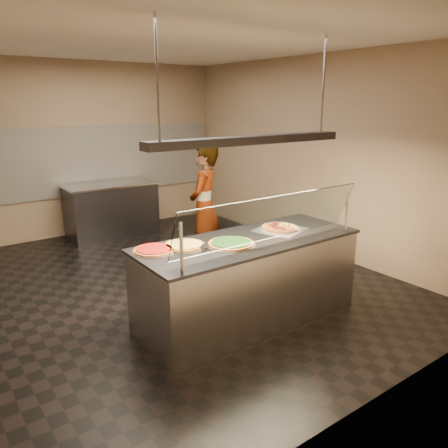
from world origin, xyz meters
TOP-DOWN VIEW (x-y plane):
  - ground at (0.00, 0.00)m, footprint 5.00×6.00m
  - ceiling at (0.00, 0.00)m, footprint 5.00×6.00m
  - wall_back at (0.00, 3.01)m, footprint 5.00×0.02m
  - wall_front at (0.00, -3.01)m, footprint 5.00×0.02m
  - wall_right at (2.51, 0.00)m, footprint 0.02×6.00m
  - tile_band at (0.00, 2.98)m, footprint 4.90×0.02m
  - serving_counter at (0.14, -1.36)m, footprint 2.44×0.94m
  - sneeze_guard at (0.14, -1.70)m, footprint 2.20×0.18m
  - perforated_tray at (0.64, -1.29)m, footprint 0.61×0.61m
  - half_pizza_pepperoni at (0.55, -1.29)m, footprint 0.32×0.44m
  - half_pizza_sausage at (0.74, -1.29)m, footprint 0.32×0.44m
  - pizza_spinach at (-0.13, -1.41)m, footprint 0.49×0.49m
  - pizza_cheese at (-0.54, -1.17)m, footprint 0.44×0.44m
  - pizza_tomato at (-0.84, -1.13)m, footprint 0.42×0.42m
  - pizza_spatula at (-0.50, -1.31)m, footprint 0.29×0.17m
  - prep_table at (0.18, 2.55)m, footprint 1.55×0.74m
  - worker at (0.71, 0.36)m, footprint 0.76×0.73m
  - heat_lamp_housing at (0.14, -1.36)m, footprint 2.30×0.18m
  - lamp_rod_left at (-0.86, -1.36)m, footprint 0.02×0.02m
  - lamp_rod_right at (1.14, -1.36)m, footprint 0.02×0.02m

SIDE VIEW (x-z plane):
  - ground at x=0.00m, z-range -0.02..0.00m
  - serving_counter at x=0.14m, z-range 0.00..0.93m
  - prep_table at x=0.18m, z-range 0.00..0.93m
  - worker at x=0.71m, z-range 0.00..1.75m
  - perforated_tray at x=0.64m, z-range 0.93..0.94m
  - pizza_tomato at x=-0.84m, z-range 0.93..0.96m
  - pizza_cheese at x=-0.54m, z-range 0.93..0.96m
  - pizza_spinach at x=-0.13m, z-range 0.93..0.96m
  - half_pizza_sausage at x=0.74m, z-range 0.94..0.98m
  - pizza_spatula at x=-0.50m, z-range 0.95..0.97m
  - half_pizza_pepperoni at x=0.55m, z-range 0.94..0.99m
  - sneeze_guard at x=0.14m, z-range 0.96..1.49m
  - tile_band at x=0.00m, z-range 0.70..1.90m
  - wall_back at x=0.00m, z-range 0.00..3.00m
  - wall_front at x=0.00m, z-range 0.00..3.00m
  - wall_right at x=2.51m, z-range 0.00..3.00m
  - heat_lamp_housing at x=0.14m, z-range 1.91..1.99m
  - lamp_rod_left at x=-0.86m, z-range 1.99..3.00m
  - lamp_rod_right at x=1.14m, z-range 1.99..3.00m
  - ceiling at x=0.00m, z-range 3.00..3.02m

